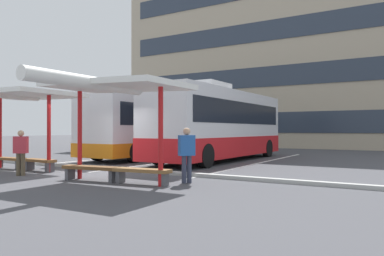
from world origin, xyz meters
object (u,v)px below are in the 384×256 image
object	(u,v)px
coach_bus_1	(220,126)
waiting_shelter_0	(17,96)
coach_bus_0	(167,126)
waiting_shelter_1	(111,87)
waiting_passenger_0	(187,151)
bench_1	(40,162)
waiting_passenger_1	(21,150)
bench_0	(9,160)
bench_3	(142,172)
bench_2	(91,170)

from	to	relation	value
coach_bus_1	waiting_shelter_0	world-z (taller)	coach_bus_1
coach_bus_0	waiting_shelter_1	xyz separation A→B (m)	(4.94, -10.04, 1.04)
coach_bus_0	waiting_passenger_0	size ratio (longest dim) A/B	7.48
bench_1	waiting_passenger_1	world-z (taller)	waiting_passenger_1
waiting_passenger_1	coach_bus_1	bearing A→B (deg)	71.37
waiting_passenger_1	bench_0	bearing A→B (deg)	154.45
coach_bus_0	waiting_passenger_1	bearing A→B (deg)	-84.11
waiting_shelter_0	bench_0	distance (m)	2.71
bench_1	bench_3	xyz separation A→B (m)	(5.48, -0.73, 0.01)
coach_bus_1	waiting_passenger_1	xyz separation A→B (m)	(-3.06, -9.09, -0.89)
waiting_passenger_1	bench_2	bearing A→B (deg)	6.25
bench_0	bench_2	world-z (taller)	same
bench_0	waiting_shelter_0	bearing A→B (deg)	-17.06
coach_bus_1	waiting_shelter_1	xyz separation A→B (m)	(0.82, -8.84, 1.04)
waiting_shelter_1	bench_0	bearing A→B (deg)	171.54
bench_1	waiting_passenger_1	size ratio (longest dim) A/B	1.02
waiting_shelter_1	waiting_passenger_1	bearing A→B (deg)	-176.38
bench_3	waiting_passenger_0	bearing A→B (deg)	41.58
coach_bus_0	bench_2	xyz separation A→B (m)	(4.04, -9.96, -1.43)
bench_2	waiting_passenger_0	world-z (taller)	waiting_passenger_0
waiting_passenger_0	bench_0	bearing A→B (deg)	-178.54
bench_1	waiting_passenger_1	bearing A→B (deg)	-61.09
bench_2	coach_bus_0	bearing A→B (deg)	112.10
coach_bus_1	bench_1	bearing A→B (deg)	-115.68
waiting_shelter_0	bench_1	size ratio (longest dim) A/B	3.10
coach_bus_0	waiting_shelter_0	bearing A→B (deg)	-93.28
coach_bus_0	coach_bus_1	world-z (taller)	coach_bus_1
waiting_shelter_0	bench_1	world-z (taller)	waiting_shelter_0
waiting_shelter_0	bench_3	bearing A→B (deg)	-3.41
waiting_shelter_0	waiting_passenger_1	bearing A→B (deg)	-29.88
waiting_shelter_1	waiting_passenger_0	size ratio (longest dim) A/B	2.72
bench_1	bench_2	distance (m)	3.80
bench_2	coach_bus_1	bearing A→B (deg)	89.47
waiting_passenger_1	bench_1	bearing A→B (deg)	118.91
coach_bus_1	bench_0	bearing A→B (deg)	-125.17
coach_bus_0	bench_3	bearing A→B (deg)	-59.06
waiting_shelter_0	waiting_passenger_0	world-z (taller)	waiting_shelter_0
coach_bus_1	bench_2	world-z (taller)	coach_bus_1
coach_bus_1	bench_3	xyz separation A→B (m)	(1.72, -8.55, -1.43)
coach_bus_0	bench_0	xyz separation A→B (m)	(-1.44, -9.09, -1.43)
waiting_passenger_0	waiting_passenger_1	distance (m)	5.93
bench_2	waiting_passenger_0	bearing A→B (deg)	21.21
bench_3	waiting_passenger_1	distance (m)	4.84
bench_0	bench_2	distance (m)	5.55
coach_bus_0	coach_bus_1	distance (m)	4.30
waiting_shelter_1	bench_3	xyz separation A→B (m)	(0.90, 0.29, -2.47)
waiting_shelter_0	bench_2	size ratio (longest dim) A/B	2.47
bench_2	waiting_passenger_1	distance (m)	3.05
waiting_passenger_0	waiting_shelter_1	bearing A→B (deg)	-148.31
coach_bus_1	waiting_shelter_1	size ratio (longest dim) A/B	2.39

